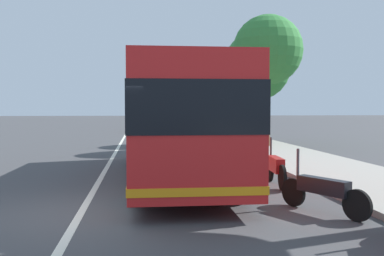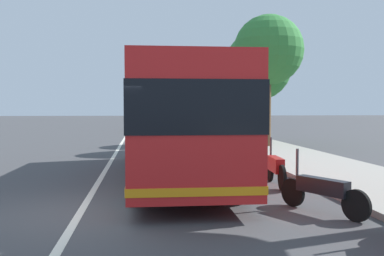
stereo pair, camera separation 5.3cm
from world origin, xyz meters
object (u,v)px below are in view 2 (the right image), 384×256
Objects in this scene: car_oncoming at (159,121)px; motorcycle_angled at (322,191)px; roadside_tree_far_block at (258,67)px; roadside_tree_mid_block at (269,50)px; coach_bus at (177,118)px; motorcycle_mid_row at (276,168)px; car_far_distant at (157,124)px.

motorcycle_angled is at bearing -176.19° from car_oncoming.
motorcycle_angled is at bearing 169.28° from roadside_tree_far_block.
car_oncoming is at bearing 10.85° from roadside_tree_mid_block.
coach_bus is 5.61m from motorcycle_angled.
roadside_tree_mid_block reaches higher than roadside_tree_far_block.
roadside_tree_far_block is (17.62, -3.34, 4.14)m from motorcycle_angled.
car_far_distant reaches higher than motorcycle_mid_row.
car_far_distant is at bearing 17.51° from roadside_tree_mid_block.
motorcycle_mid_row is 35.72m from car_oncoming.
roadside_tree_far_block reaches higher than coach_bus.
roadside_tree_far_block reaches higher than motorcycle_mid_row.
roadside_tree_far_block is (-12.89, -5.66, 3.91)m from car_far_distant.
roadside_tree_mid_block is at bearing -165.22° from car_far_distant.
motorcycle_mid_row is at bearing -177.80° from car_far_distant.
motorcycle_angled is 3.18m from motorcycle_mid_row.
motorcycle_angled is 38.89m from car_oncoming.
motorcycle_angled is at bearing -176.32° from motorcycle_mid_row.
car_far_distant is 17.98m from roadside_tree_mid_block.
coach_bus is 2.60× the size of car_far_distant.
motorcycle_mid_row is 0.46× the size of car_oncoming.
car_oncoming is (34.03, -0.68, -1.10)m from coach_bus.
roadside_tree_mid_block is (13.88, -2.92, 4.63)m from motorcycle_angled.
coach_bus is 3.32m from motorcycle_mid_row.
roadside_tree_mid_block is at bearing 173.64° from roadside_tree_far_block.
motorcycle_angled is 0.47× the size of car_far_distant.
car_oncoming reaches higher than motorcycle_angled.
roadside_tree_far_block is at bearing -6.36° from roadside_tree_mid_block.
car_far_distant reaches higher than motorcycle_angled.
car_oncoming is 0.67× the size of roadside_tree_mid_block.
roadside_tree_far_block is (-21.23, -5.20, 3.89)m from car_oncoming.
coach_bus is at bearing 155.33° from roadside_tree_far_block.
car_far_distant is 0.90× the size of car_oncoming.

